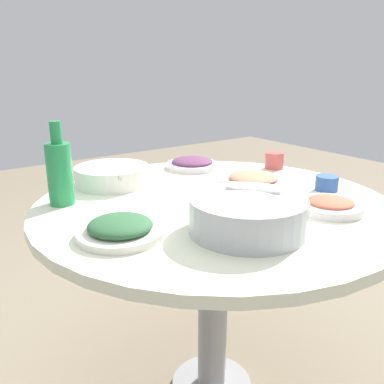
{
  "coord_description": "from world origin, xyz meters",
  "views": [
    {
      "loc": [
        0.81,
        1.0,
        1.18
      ],
      "look_at": [
        0.07,
        -0.03,
        0.78
      ],
      "focal_mm": 39.1,
      "sensor_mm": 36.0,
      "label": 1
    }
  ],
  "objects": [
    {
      "name": "dish_tofu_braise",
      "position": [
        -0.23,
        0.27,
        0.76
      ],
      "size": [
        0.21,
        0.21,
        0.04
      ],
      "color": "silver",
      "rests_on": "round_dining_table"
    },
    {
      "name": "green_bottle",
      "position": [
        0.41,
        -0.26,
        0.85
      ],
      "size": [
        0.08,
        0.08,
        0.26
      ],
      "color": "#258D4D",
      "rests_on": "round_dining_table"
    },
    {
      "name": "dish_greens",
      "position": [
        0.38,
        0.08,
        0.77
      ],
      "size": [
        0.23,
        0.23,
        0.05
      ],
      "color": "silver",
      "rests_on": "round_dining_table"
    },
    {
      "name": "tea_cup_near",
      "position": [
        -0.39,
        0.14,
        0.77
      ],
      "size": [
        0.08,
        0.08,
        0.05
      ],
      "primitive_type": "cylinder",
      "color": "#31539D",
      "rests_on": "round_dining_table"
    },
    {
      "name": "rice_bowl",
      "position": [
        0.09,
        0.25,
        0.79
      ],
      "size": [
        0.31,
        0.31,
        0.1
      ],
      "color": "#B2B5BA",
      "rests_on": "round_dining_table"
    },
    {
      "name": "dish_shrimp",
      "position": [
        -0.25,
        -0.08,
        0.76
      ],
      "size": [
        0.24,
        0.24,
        0.04
      ],
      "color": "white",
      "rests_on": "round_dining_table"
    },
    {
      "name": "round_dining_table",
      "position": [
        0.0,
        0.0,
        0.64
      ],
      "size": [
        1.16,
        1.16,
        0.74
      ],
      "color": "#99999E",
      "rests_on": "ground"
    },
    {
      "name": "dish_eggplant",
      "position": [
        -0.2,
        -0.4,
        0.76
      ],
      "size": [
        0.22,
        0.22,
        0.05
      ],
      "color": "silver",
      "rests_on": "round_dining_table"
    },
    {
      "name": "tea_cup_far",
      "position": [
        -0.48,
        -0.19,
        0.78
      ],
      "size": [
        0.08,
        0.08,
        0.07
      ],
      "primitive_type": "cylinder",
      "color": "#C7514C",
      "rests_on": "round_dining_table"
    },
    {
      "name": "soup_bowl",
      "position": [
        0.18,
        -0.37,
        0.78
      ],
      "size": [
        0.27,
        0.29,
        0.07
      ],
      "color": "silver",
      "rests_on": "round_dining_table"
    }
  ]
}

